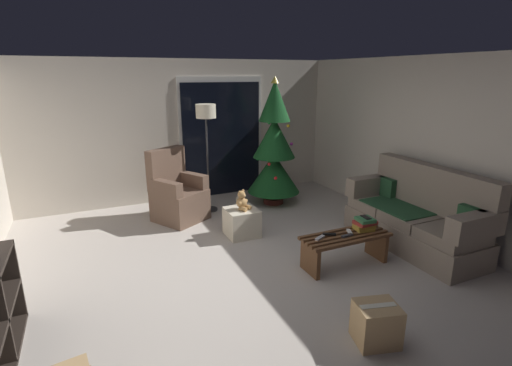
{
  "coord_description": "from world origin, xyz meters",
  "views": [
    {
      "loc": [
        -1.59,
        -3.71,
        2.25
      ],
      "look_at": [
        0.4,
        0.7,
        0.85
      ],
      "focal_mm": 26.64,
      "sensor_mm": 36.0,
      "label": 1
    }
  ],
  "objects_px": {
    "christmas_tree": "(274,150)",
    "book_stack": "(365,224)",
    "couch": "(417,217)",
    "cardboard_box_taped_mid_floor": "(376,324)",
    "remote_white": "(350,232)",
    "cell_phone": "(366,217)",
    "armchair": "(177,195)",
    "remote_black": "(329,234)",
    "remote_silver": "(320,238)",
    "ottoman": "(242,222)",
    "floor_lamp": "(206,122)",
    "teddy_bear_cream_by_tree": "(240,205)",
    "teddy_bear_honey": "(242,201)",
    "remote_graphite": "(347,236)",
    "coffee_table": "(345,245)"
  },
  "relations": [
    {
      "from": "couch",
      "to": "cell_phone",
      "type": "bearing_deg",
      "value": -178.08
    },
    {
      "from": "couch",
      "to": "teddy_bear_cream_by_tree",
      "type": "distance_m",
      "value": 2.76
    },
    {
      "from": "remote_white",
      "to": "ottoman",
      "type": "height_order",
      "value": "remote_white"
    },
    {
      "from": "couch",
      "to": "cardboard_box_taped_mid_floor",
      "type": "distance_m",
      "value": 2.25
    },
    {
      "from": "remote_graphite",
      "to": "coffee_table",
      "type": "bearing_deg",
      "value": 156.59
    },
    {
      "from": "remote_white",
      "to": "remote_black",
      "type": "height_order",
      "value": "same"
    },
    {
      "from": "remote_graphite",
      "to": "teddy_bear_honey",
      "type": "height_order",
      "value": "teddy_bear_honey"
    },
    {
      "from": "remote_silver",
      "to": "christmas_tree",
      "type": "bearing_deg",
      "value": 140.12
    },
    {
      "from": "couch",
      "to": "remote_white",
      "type": "distance_m",
      "value": 1.14
    },
    {
      "from": "remote_white",
      "to": "cardboard_box_taped_mid_floor",
      "type": "distance_m",
      "value": 1.46
    },
    {
      "from": "floor_lamp",
      "to": "cardboard_box_taped_mid_floor",
      "type": "distance_m",
      "value": 4.02
    },
    {
      "from": "couch",
      "to": "cell_phone",
      "type": "relative_size",
      "value": 13.48
    },
    {
      "from": "couch",
      "to": "teddy_bear_honey",
      "type": "xyz_separation_m",
      "value": [
        -2.0,
        1.26,
        0.12
      ]
    },
    {
      "from": "remote_black",
      "to": "cell_phone",
      "type": "xyz_separation_m",
      "value": [
        0.5,
        -0.04,
        0.15
      ]
    },
    {
      "from": "remote_silver",
      "to": "book_stack",
      "type": "xyz_separation_m",
      "value": [
        0.64,
        -0.0,
        0.07
      ]
    },
    {
      "from": "couch",
      "to": "cardboard_box_taped_mid_floor",
      "type": "bearing_deg",
      "value": -144.09
    },
    {
      "from": "armchair",
      "to": "teddy_bear_honey",
      "type": "xyz_separation_m",
      "value": [
        0.7,
        -1.01,
        0.11
      ]
    },
    {
      "from": "remote_silver",
      "to": "ottoman",
      "type": "distance_m",
      "value": 1.4
    },
    {
      "from": "christmas_tree",
      "to": "floor_lamp",
      "type": "relative_size",
      "value": 1.24
    },
    {
      "from": "remote_silver",
      "to": "book_stack",
      "type": "distance_m",
      "value": 0.65
    },
    {
      "from": "floor_lamp",
      "to": "teddy_bear_cream_by_tree",
      "type": "distance_m",
      "value": 1.48
    },
    {
      "from": "remote_black",
      "to": "book_stack",
      "type": "xyz_separation_m",
      "value": [
        0.48,
        -0.04,
        0.07
      ]
    },
    {
      "from": "couch",
      "to": "remote_white",
      "type": "xyz_separation_m",
      "value": [
        -1.14,
        -0.04,
        0.01
      ]
    },
    {
      "from": "cell_phone",
      "to": "cardboard_box_taped_mid_floor",
      "type": "height_order",
      "value": "cell_phone"
    },
    {
      "from": "ottoman",
      "to": "book_stack",
      "type": "bearing_deg",
      "value": -49.9
    },
    {
      "from": "remote_white",
      "to": "christmas_tree",
      "type": "height_order",
      "value": "christmas_tree"
    },
    {
      "from": "couch",
      "to": "floor_lamp",
      "type": "xyz_separation_m",
      "value": [
        -2.12,
        2.47,
        1.11
      ]
    },
    {
      "from": "remote_graphite",
      "to": "book_stack",
      "type": "height_order",
      "value": "book_stack"
    },
    {
      "from": "remote_white",
      "to": "cell_phone",
      "type": "height_order",
      "value": "cell_phone"
    },
    {
      "from": "teddy_bear_honey",
      "to": "ottoman",
      "type": "bearing_deg",
      "value": 120.86
    },
    {
      "from": "coffee_table",
      "to": "cardboard_box_taped_mid_floor",
      "type": "bearing_deg",
      "value": -115.88
    },
    {
      "from": "remote_white",
      "to": "teddy_bear_cream_by_tree",
      "type": "bearing_deg",
      "value": 126.74
    },
    {
      "from": "remote_white",
      "to": "teddy_bear_cream_by_tree",
      "type": "distance_m",
      "value": 2.3
    },
    {
      "from": "book_stack",
      "to": "floor_lamp",
      "type": "xyz_separation_m",
      "value": [
        -1.21,
        2.51,
        1.03
      ]
    },
    {
      "from": "couch",
      "to": "remote_silver",
      "type": "relative_size",
      "value": 12.44
    },
    {
      "from": "cell_phone",
      "to": "remote_white",
      "type": "bearing_deg",
      "value": -174.22
    },
    {
      "from": "remote_white",
      "to": "armchair",
      "type": "xyz_separation_m",
      "value": [
        -1.57,
        2.31,
        -0.01
      ]
    },
    {
      "from": "remote_graphite",
      "to": "teddy_bear_cream_by_tree",
      "type": "bearing_deg",
      "value": -175.6
    },
    {
      "from": "christmas_tree",
      "to": "book_stack",
      "type": "bearing_deg",
      "value": -88.92
    },
    {
      "from": "christmas_tree",
      "to": "armchair",
      "type": "distance_m",
      "value": 1.84
    },
    {
      "from": "remote_white",
      "to": "armchair",
      "type": "relative_size",
      "value": 0.14
    },
    {
      "from": "christmas_tree",
      "to": "remote_silver",
      "type": "bearing_deg",
      "value": -104.13
    },
    {
      "from": "coffee_table",
      "to": "christmas_tree",
      "type": "height_order",
      "value": "christmas_tree"
    },
    {
      "from": "teddy_bear_honey",
      "to": "remote_graphite",
      "type": "bearing_deg",
      "value": -60.29
    },
    {
      "from": "armchair",
      "to": "cell_phone",
      "type": "bearing_deg",
      "value": -51.84
    },
    {
      "from": "teddy_bear_cream_by_tree",
      "to": "cardboard_box_taped_mid_floor",
      "type": "xyz_separation_m",
      "value": [
        -0.13,
        -3.49,
        0.06
      ]
    },
    {
      "from": "remote_black",
      "to": "ottoman",
      "type": "distance_m",
      "value": 1.42
    },
    {
      "from": "remote_white",
      "to": "remote_black",
      "type": "xyz_separation_m",
      "value": [
        -0.26,
        0.05,
        0.0
      ]
    },
    {
      "from": "remote_silver",
      "to": "teddy_bear_cream_by_tree",
      "type": "xyz_separation_m",
      "value": [
        -0.13,
        2.21,
        -0.29
      ]
    },
    {
      "from": "remote_silver",
      "to": "book_stack",
      "type": "height_order",
      "value": "book_stack"
    }
  ]
}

